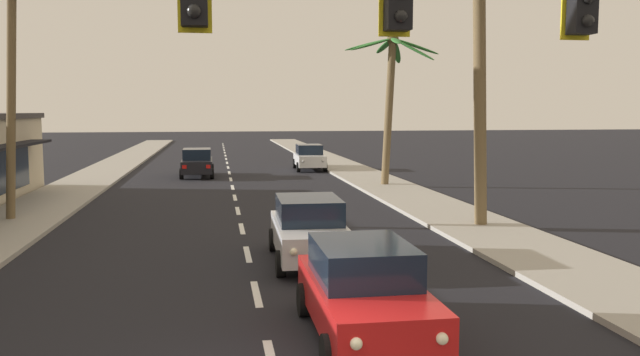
# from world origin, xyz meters

# --- Properties ---
(sidewalk_right) EXTENTS (3.20, 110.00, 0.14)m
(sidewalk_right) POSITION_xyz_m (7.80, 20.00, 0.07)
(sidewalk_right) COLOR #9E998E
(sidewalk_right) RESTS_ON ground
(sidewalk_left) EXTENTS (3.20, 110.00, 0.14)m
(sidewalk_left) POSITION_xyz_m (-7.80, 20.00, 0.07)
(sidewalk_left) COLOR #9E998E
(sidewalk_left) RESTS_ON ground
(lane_markings) EXTENTS (4.28, 87.04, 0.01)m
(lane_markings) POSITION_xyz_m (0.42, 19.67, 0.00)
(lane_markings) COLOR silver
(lane_markings) RESTS_ON ground
(traffic_signal_mast) EXTENTS (10.37, 0.41, 6.70)m
(traffic_signal_mast) POSITION_xyz_m (3.11, -0.27, 4.92)
(traffic_signal_mast) COLOR #2D2D33
(traffic_signal_mast) RESTS_ON ground
(sedan_lead_at_stop_bar) EXTENTS (1.95, 4.45, 1.68)m
(sedan_lead_at_stop_bar) POSITION_xyz_m (1.68, 2.17, 0.85)
(sedan_lead_at_stop_bar) COLOR red
(sedan_lead_at_stop_bar) RESTS_ON ground
(sedan_third_in_queue) EXTENTS (2.03, 4.48, 1.68)m
(sedan_third_in_queue) POSITION_xyz_m (1.57, 7.97, 0.85)
(sedan_third_in_queue) COLOR silver
(sedan_third_in_queue) RESTS_ON ground
(sedan_oncoming_far) EXTENTS (1.96, 4.46, 1.68)m
(sedan_oncoming_far) POSITION_xyz_m (-1.93, 30.22, 0.85)
(sedan_oncoming_far) COLOR black
(sedan_oncoming_far) RESTS_ON ground
(sedan_parked_nearest_kerb) EXTENTS (2.07, 4.50, 1.68)m
(sedan_parked_nearest_kerb) POSITION_xyz_m (5.29, 33.43, 0.85)
(sedan_parked_nearest_kerb) COLOR silver
(sedan_parked_nearest_kerb) RESTS_ON ground
(palm_left_second) EXTENTS (4.31, 4.80, 9.70)m
(palm_left_second) POSITION_xyz_m (-7.67, 15.45, 7.30)
(palm_left_second) COLOR brown
(palm_left_second) RESTS_ON ground
(palm_right_second) EXTENTS (3.31, 3.28, 9.37)m
(palm_right_second) POSITION_xyz_m (7.75, 11.76, 6.13)
(palm_right_second) COLOR brown
(palm_right_second) RESTS_ON ground
(palm_right_third) EXTENTS (4.87, 4.97, 7.84)m
(palm_right_third) POSITION_xyz_m (8.06, 23.60, 5.54)
(palm_right_third) COLOR brown
(palm_right_third) RESTS_ON ground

